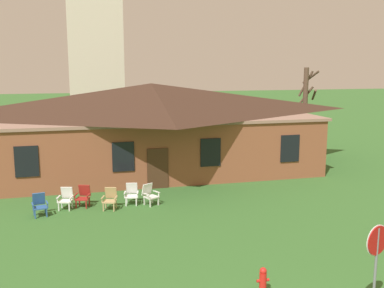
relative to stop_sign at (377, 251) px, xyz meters
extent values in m
cube|color=brown|center=(-2.69, 18.07, -0.09)|extent=(18.29, 10.00, 3.20)
cube|color=#926D5E|center=(-2.69, 18.07, 1.59)|extent=(18.66, 10.20, 0.16)
pyramid|color=#382319|center=(-2.69, 18.07, 2.59)|extent=(19.02, 10.40, 1.85)
cube|color=black|center=(-9.55, 13.04, 0.07)|extent=(1.10, 0.06, 1.50)
cube|color=black|center=(-4.98, 13.04, 0.07)|extent=(1.10, 0.06, 1.50)
cube|color=black|center=(-0.41, 13.04, 0.07)|extent=(1.10, 0.06, 1.50)
cube|color=black|center=(4.17, 13.04, 0.07)|extent=(1.10, 0.06, 1.50)
cube|color=#422819|center=(-3.23, 13.04, -0.64)|extent=(1.10, 0.06, 2.10)
cube|color=beige|center=(-5.30, 33.88, 4.98)|extent=(4.80, 4.80, 13.34)
cylinder|color=slate|center=(0.00, 0.00, -0.54)|extent=(0.07, 0.07, 2.30)
cylinder|color=white|center=(0.00, 0.01, 0.29)|extent=(0.77, 0.26, 0.81)
cylinder|color=#B71414|center=(0.00, -0.01, 0.29)|extent=(0.73, 0.25, 0.76)
cube|color=#2D5693|center=(-8.53, 9.80, -1.51)|extent=(0.06, 0.06, 0.36)
cube|color=#2D5693|center=(-8.99, 9.71, -1.51)|extent=(0.06, 0.06, 0.36)
cube|color=#2D5693|center=(-8.62, 10.23, -1.51)|extent=(0.06, 0.06, 0.36)
cube|color=#2D5693|center=(-9.07, 10.15, -1.51)|extent=(0.06, 0.06, 0.36)
cube|color=#2D5693|center=(-8.80, 9.97, -1.30)|extent=(0.63, 0.61, 0.05)
cube|color=#2D5693|center=(-8.86, 10.28, -1.00)|extent=(0.54, 0.28, 0.54)
cube|color=#2D5693|center=(-8.51, 10.01, -1.11)|extent=(0.15, 0.47, 0.03)
cube|color=#2D5693|center=(-8.48, 9.85, -1.22)|extent=(0.05, 0.05, 0.22)
cube|color=#2D5693|center=(-9.08, 9.90, -1.11)|extent=(0.15, 0.47, 0.03)
cube|color=#2D5693|center=(-9.05, 9.74, -1.22)|extent=(0.05, 0.05, 0.22)
cube|color=silver|center=(-7.63, 10.37, -1.51)|extent=(0.06, 0.06, 0.36)
cube|color=silver|center=(-8.07, 10.50, -1.51)|extent=(0.06, 0.06, 0.36)
cube|color=silver|center=(-7.51, 10.80, -1.51)|extent=(0.06, 0.06, 0.36)
cube|color=silver|center=(-7.95, 10.92, -1.51)|extent=(0.06, 0.06, 0.36)
cube|color=silver|center=(-7.79, 10.65, -1.30)|extent=(0.66, 0.65, 0.05)
cube|color=silver|center=(-7.71, 10.95, -1.00)|extent=(0.55, 0.32, 0.54)
cube|color=silver|center=(-7.52, 10.55, -1.11)|extent=(0.18, 0.47, 0.03)
cube|color=silver|center=(-7.56, 10.39, -1.22)|extent=(0.05, 0.05, 0.22)
cube|color=silver|center=(-8.08, 10.71, -1.11)|extent=(0.18, 0.47, 0.03)
cube|color=silver|center=(-8.12, 10.55, -1.22)|extent=(0.05, 0.05, 0.22)
cube|color=maroon|center=(-6.91, 10.54, -1.51)|extent=(0.06, 0.06, 0.36)
cube|color=maroon|center=(-7.34, 10.69, -1.51)|extent=(0.06, 0.06, 0.36)
cube|color=maroon|center=(-6.76, 10.95, -1.51)|extent=(0.06, 0.06, 0.36)
cube|color=maroon|center=(-7.19, 11.11, -1.51)|extent=(0.06, 0.06, 0.36)
cube|color=maroon|center=(-7.05, 10.82, -1.30)|extent=(0.68, 0.67, 0.05)
cube|color=maroon|center=(-6.95, 11.11, -1.00)|extent=(0.55, 0.35, 0.54)
cube|color=maroon|center=(-6.78, 10.71, -1.11)|extent=(0.21, 0.46, 0.03)
cube|color=maroon|center=(-6.84, 10.55, -1.22)|extent=(0.05, 0.05, 0.22)
cube|color=maroon|center=(-7.33, 10.90, -1.11)|extent=(0.21, 0.46, 0.03)
cube|color=maroon|center=(-7.38, 10.74, -1.22)|extent=(0.05, 0.05, 0.22)
cube|color=tan|center=(-5.75, 9.85, -1.51)|extent=(0.06, 0.06, 0.36)
cube|color=tan|center=(-6.19, 9.98, -1.51)|extent=(0.06, 0.06, 0.36)
cube|color=tan|center=(-5.62, 10.27, -1.51)|extent=(0.06, 0.06, 0.36)
cube|color=tan|center=(-6.06, 10.40, -1.51)|extent=(0.06, 0.06, 0.36)
cube|color=tan|center=(-5.90, 10.12, -1.30)|extent=(0.67, 0.65, 0.05)
cube|color=tan|center=(-5.81, 10.42, -1.00)|extent=(0.55, 0.33, 0.54)
cube|color=tan|center=(-5.63, 10.02, -1.11)|extent=(0.19, 0.47, 0.03)
cube|color=tan|center=(-5.68, 9.87, -1.22)|extent=(0.05, 0.05, 0.22)
cube|color=tan|center=(-6.19, 10.19, -1.11)|extent=(0.19, 0.47, 0.03)
cube|color=tan|center=(-6.24, 10.03, -1.22)|extent=(0.05, 0.05, 0.22)
cube|color=white|center=(-4.71, 10.38, -1.51)|extent=(0.06, 0.06, 0.36)
cube|color=white|center=(-5.16, 10.47, -1.51)|extent=(0.06, 0.06, 0.36)
cube|color=white|center=(-4.62, 10.81, -1.51)|extent=(0.06, 0.06, 0.36)
cube|color=white|center=(-5.07, 10.90, -1.51)|extent=(0.06, 0.06, 0.36)
cube|color=white|center=(-4.89, 10.64, -1.30)|extent=(0.63, 0.62, 0.05)
cube|color=white|center=(-4.83, 10.94, -1.00)|extent=(0.54, 0.29, 0.54)
cube|color=white|center=(-4.61, 10.56, -1.11)|extent=(0.15, 0.47, 0.03)
cube|color=white|center=(-4.64, 10.40, -1.22)|extent=(0.05, 0.05, 0.22)
cube|color=white|center=(-5.18, 10.67, -1.11)|extent=(0.15, 0.47, 0.03)
cube|color=white|center=(-5.21, 10.52, -1.22)|extent=(0.05, 0.05, 0.22)
cube|color=silver|center=(-3.72, 10.24, -1.51)|extent=(0.07, 0.07, 0.36)
cube|color=silver|center=(-4.12, 10.03, -1.51)|extent=(0.07, 0.07, 0.36)
cube|color=silver|center=(-3.93, 10.63, -1.51)|extent=(0.07, 0.07, 0.36)
cube|color=silver|center=(-4.33, 10.42, -1.51)|extent=(0.07, 0.07, 0.36)
cube|color=silver|center=(-4.02, 10.33, -1.30)|extent=(0.72, 0.71, 0.05)
cube|color=silver|center=(-4.17, 10.60, -1.00)|extent=(0.54, 0.41, 0.54)
cube|color=silver|center=(-3.76, 10.45, -1.11)|extent=(0.27, 0.44, 0.03)
cube|color=silver|center=(-3.68, 10.31, -1.22)|extent=(0.05, 0.05, 0.22)
cube|color=silver|center=(-4.27, 10.18, -1.11)|extent=(0.27, 0.44, 0.03)
cube|color=silver|center=(-4.19, 10.03, -1.22)|extent=(0.05, 0.05, 0.22)
cylinder|color=brown|center=(9.20, 20.78, 1.38)|extent=(0.36, 0.36, 6.14)
cylinder|color=brown|center=(9.42, 21.33, 2.22)|extent=(1.29, 0.64, 1.72)
cylinder|color=brown|center=(9.75, 21.09, 3.73)|extent=(0.81, 1.25, 1.01)
cylinder|color=brown|center=(9.41, 21.19, 3.25)|extent=(1.02, 0.63, 1.92)
cylinder|color=brown|center=(9.78, 20.57, 2.46)|extent=(0.61, 1.30, 0.86)
cylinder|color=red|center=(-2.33, 1.60, -1.33)|extent=(0.20, 0.20, 0.55)
sphere|color=red|center=(-2.33, 1.60, -1.00)|extent=(0.20, 0.20, 0.20)
cylinder|color=red|center=(-2.46, 1.60, -1.28)|extent=(0.10, 0.08, 0.08)
cylinder|color=red|center=(-2.20, 1.60, -1.28)|extent=(0.10, 0.08, 0.08)
camera|label=1|loc=(-7.08, -9.01, 4.56)|focal=41.70mm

